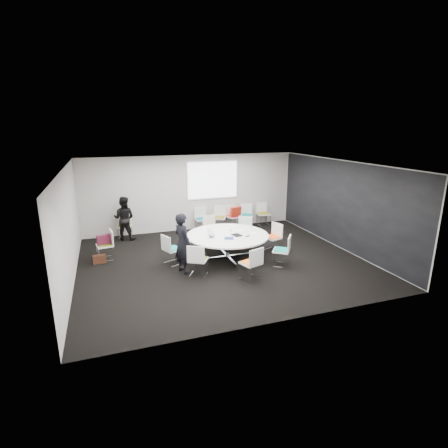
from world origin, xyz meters
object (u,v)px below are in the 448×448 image
object	(u,v)px
brown_bag	(99,259)
chair_back_a	(202,224)
person_main	(183,243)
chair_ring_c	(211,234)
chair_ring_h	(282,256)
chair_ring_b	(244,235)
conference_table	(227,240)
chair_back_c	(233,221)
maroon_bag	(104,239)
chair_person_back	(125,231)
chair_ring_f	(198,266)
laptop	(213,236)
chair_ring_e	(172,255)
chair_ring_d	(187,242)
person_back	(124,218)
chair_back_b	(219,222)
chair_back_e	(263,218)
cup	(231,230)
chair_spare_left	(106,251)
chair_ring_a	(272,243)
chair_ring_g	(251,269)
chair_back_d	(246,220)

from	to	relation	value
brown_bag	chair_back_a	bearing A→B (deg)	30.70
person_main	chair_ring_c	bearing A→B (deg)	-54.44
chair_ring_h	person_main	size ratio (longest dim) A/B	0.54
chair_ring_b	chair_ring_h	bearing A→B (deg)	130.08
conference_table	chair_ring_c	distance (m)	1.65
chair_back_c	maroon_bag	world-z (taller)	chair_back_c
chair_person_back	chair_back_a	bearing A→B (deg)	-168.75
conference_table	brown_bag	xyz separation A→B (m)	(-3.63, 0.80, -0.44)
chair_person_back	chair_ring_f	bearing A→B (deg)	123.38
laptop	chair_ring_e	bearing A→B (deg)	100.89
chair_ring_d	person_back	bearing A→B (deg)	-113.56
chair_ring_d	person_main	size ratio (longest dim) A/B	0.54
chair_ring_c	chair_back_b	distance (m)	1.54
person_back	maroon_bag	bearing A→B (deg)	92.65
chair_back_e	chair_ring_h	bearing A→B (deg)	73.82
chair_back_a	cup	size ratio (longest dim) A/B	9.78
chair_back_e	laptop	size ratio (longest dim) A/B	2.54
person_back	brown_bag	world-z (taller)	person_back
conference_table	cup	xyz separation A→B (m)	(0.20, 0.27, 0.21)
chair_spare_left	brown_bag	bearing A→B (deg)	132.26
chair_ring_c	chair_back_a	world-z (taller)	same
chair_ring_a	chair_ring_g	xyz separation A→B (m)	(-1.48, -1.74, 0.00)
chair_person_back	maroon_bag	distance (m)	2.08
chair_ring_h	chair_back_a	bearing A→B (deg)	52.88
cup	chair_person_back	bearing A→B (deg)	137.63
chair_ring_h	maroon_bag	xyz separation A→B (m)	(-4.70, 2.09, 0.34)
chair_ring_e	chair_person_back	size ratio (longest dim) A/B	1.00
chair_ring_d	cup	world-z (taller)	chair_ring_d
chair_back_d	chair_back_e	distance (m)	0.74
chair_back_b	chair_back_c	size ratio (longest dim) A/B	1.00
chair_ring_a	maroon_bag	xyz separation A→B (m)	(-4.99, 0.94, 0.34)
maroon_bag	chair_ring_a	bearing A→B (deg)	-10.64
conference_table	chair_ring_d	size ratio (longest dim) A/B	2.75
chair_ring_f	laptop	bearing A→B (deg)	83.70
person_back	chair_spare_left	bearing A→B (deg)	93.06
chair_ring_a	chair_back_e	world-z (taller)	same
chair_back_b	maroon_bag	world-z (taller)	chair_back_b
chair_ring_e	brown_bag	world-z (taller)	chair_ring_e
chair_ring_a	chair_ring_e	bearing A→B (deg)	72.17
chair_back_a	chair_spare_left	xyz separation A→B (m)	(-3.46, -1.93, 0.00)
chair_person_back	chair_ring_h	bearing A→B (deg)	146.16
chair_back_c	chair_ring_e	bearing A→B (deg)	32.57
chair_ring_a	chair_ring_b	bearing A→B (deg)	10.14
chair_ring_d	chair_back_c	distance (m)	3.04
chair_back_d	chair_person_back	xyz separation A→B (m)	(-4.60, 0.02, 0.00)
chair_ring_h	chair_back_c	world-z (taller)	same
chair_ring_f	chair_person_back	bearing A→B (deg)	142.55
chair_back_e	cup	size ratio (longest dim) A/B	9.78
chair_ring_d	person_back	world-z (taller)	person_back
chair_person_back	brown_bag	bearing A→B (deg)	79.64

